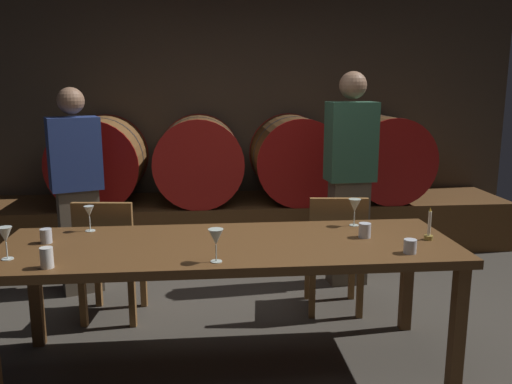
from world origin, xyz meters
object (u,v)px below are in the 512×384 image
wine_barrel_center_left (199,159)px  wine_glass_center_left (89,213)px  chair_left (109,254)px  cup_far_left (46,236)px  guest_right (350,177)px  wine_glass_far_right (355,206)px  chair_right (335,248)px  wine_barrel_center_right (294,158)px  wine_glass_far_left (5,236)px  wine_glass_center_right (216,238)px  guest_left (77,190)px  cup_center_left (47,258)px  cup_far_right (410,246)px  wine_barrel_far_left (100,161)px  wine_barrel_far_right (381,157)px  dining_table (229,254)px  candle_center (429,231)px  cup_center_right (365,230)px

wine_barrel_center_left → wine_glass_center_left: bearing=-107.8°
chair_left → cup_far_left: 0.71m
guest_right → wine_glass_far_right: size_ratio=10.06×
chair_right → guest_right: size_ratio=0.51×
cup_far_left → wine_barrel_center_left: bearing=69.4°
wine_barrel_center_right → wine_glass_far_left: wine_barrel_center_right is taller
wine_glass_center_right → cup_far_left: (-0.96, 0.41, -0.09)m
wine_barrel_center_right → guest_left: size_ratio=0.54×
wine_glass_far_right → cup_center_left: (-1.72, -0.62, -0.08)m
cup_far_right → guest_left: bearing=143.4°
wine_glass_center_left → wine_glass_center_right: size_ratio=0.91×
wine_barrel_center_left → wine_barrel_far_left: bearing=180.0°
guest_left → wine_glass_far_right: size_ratio=9.36×
wine_barrel_far_right → wine_barrel_center_right: bearing=180.0°
wine_barrel_center_right → guest_right: 1.12m
wine_barrel_far_right → wine_glass_far_left: bearing=-138.3°
wine_barrel_far_right → chair_left: size_ratio=1.00×
cup_center_left → guest_right: bearing=39.0°
dining_table → cup_center_left: cup_center_left is taller
candle_center → wine_glass_center_left: 2.03m
wine_barrel_far_left → wine_barrel_center_right: 1.92m
dining_table → cup_center_right: bearing=2.5°
wine_barrel_center_left → cup_far_left: size_ratio=10.64×
wine_barrel_center_left → chair_right: (0.98, -1.66, -0.42)m
guest_right → cup_far_right: bearing=82.8°
cup_center_left → chair_right: bearing=30.5°
wine_barrel_center_right → wine_barrel_far_right: (0.90, 0.00, 0.00)m
guest_right → candle_center: bearing=91.2°
candle_center → guest_left: bearing=150.0°
wine_glass_far_left → wine_glass_center_right: same height
chair_left → wine_glass_center_right: 1.30m
wine_barrel_far_right → cup_far_right: (-0.71, -2.61, -0.11)m
dining_table → cup_center_right: 0.81m
wine_glass_far_right → cup_center_left: wine_glass_far_right is taller
wine_barrel_center_left → wine_glass_center_right: (0.11, -2.65, -0.02)m
chair_left → chair_right: (1.59, -0.01, 0.00)m
guest_right → wine_barrel_center_right: bearing=-80.1°
candle_center → wine_glass_far_right: size_ratio=1.12×
chair_right → cup_center_left: size_ratio=8.46×
wine_glass_far_left → dining_table: bearing=8.6°
wine_barrel_far_left → chair_right: size_ratio=1.00×
chair_left → wine_glass_far_left: wine_glass_far_left is taller
wine_barrel_center_right → guest_right: bearing=-76.0°
wine_barrel_far_left → chair_left: wine_barrel_far_left is taller
wine_barrel_far_right → chair_right: bearing=-117.7°
wine_barrel_far_left → cup_center_right: size_ratio=10.23×
guest_left → cup_center_right: bearing=126.0°
candle_center → wine_glass_far_right: (-0.35, 0.34, 0.07)m
wine_barrel_center_right → cup_far_right: bearing=-85.8°
wine_glass_center_right → wine_glass_far_right: 1.08m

